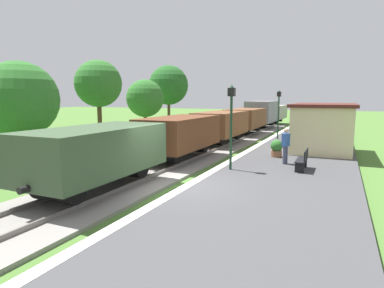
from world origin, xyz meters
name	(u,v)px	position (x,y,z in m)	size (l,w,h in m)	color
ground_plane	(177,191)	(0.00, 0.00, 0.00)	(160.00, 160.00, 0.00)	#47702D
platform_slab	(264,199)	(3.20, 0.00, 0.12)	(6.00, 60.00, 0.25)	#424244
platform_edge_stripe	(187,186)	(0.40, 0.00, 0.25)	(0.36, 60.00, 0.01)	silver
track_ballast	(123,183)	(-2.40, 0.00, 0.06)	(3.80, 60.00, 0.12)	gray
rail_near	(138,181)	(-1.68, 0.00, 0.19)	(0.07, 60.00, 0.14)	slate
rail_far	(108,178)	(-3.12, 0.00, 0.19)	(0.07, 60.00, 0.14)	slate
freight_train	(236,121)	(-2.40, 15.43, 1.45)	(2.50, 39.20, 2.72)	#384C33
station_hut	(323,127)	(4.40, 10.72, 1.65)	(3.50, 5.80, 2.78)	beige
bench_near_hut	(303,159)	(3.92, 4.42, 0.72)	(0.42, 1.50, 0.91)	black
person_waiting	(286,145)	(3.00, 5.50, 1.18)	(0.36, 0.44, 1.71)	#474C66
potted_planter	(277,148)	(2.30, 7.22, 0.72)	(0.64, 0.64, 0.92)	brown
lamp_post_near	(231,111)	(1.00, 3.25, 2.80)	(0.28, 0.28, 3.70)	#193823
lamp_post_far	(279,105)	(1.00, 15.04, 2.80)	(0.28, 0.28, 3.70)	#193823
tree_trackside_mid	(20,100)	(-8.87, 0.75, 3.30)	(3.68, 3.68, 5.15)	#4C3823
tree_trackside_far	(98,84)	(-8.57, 6.15, 4.22)	(2.91, 2.91, 5.70)	#4C3823
tree_field_left	(145,99)	(-8.74, 11.78, 3.30)	(2.93, 2.93, 4.78)	#4C3823
tree_field_distant	(169,85)	(-9.96, 17.96, 4.54)	(3.78, 3.78, 6.44)	#4C3823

